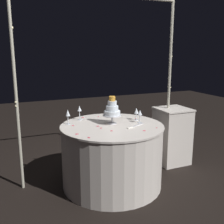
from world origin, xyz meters
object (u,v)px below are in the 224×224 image
object	(u,v)px
tiered_cake	(112,110)
wine_glass_1	(136,111)
decorative_arch	(101,62)
wine_glass_3	(79,109)
main_table	(112,155)
cake_knife	(135,126)
wine_glass_0	(68,114)
wine_glass_2	(140,113)
side_table	(172,136)

from	to	relation	value
tiered_cake	wine_glass_1	world-z (taller)	tiered_cake
decorative_arch	wine_glass_3	size ratio (longest dim) A/B	12.56
main_table	tiered_cake	xyz separation A→B (m)	(0.03, 0.06, 0.54)
decorative_arch	cake_knife	bearing A→B (deg)	-66.52
tiered_cake	wine_glass_0	xyz separation A→B (m)	(-0.48, 0.18, -0.04)
main_table	wine_glass_3	bearing A→B (deg)	125.83
decorative_arch	cake_knife	size ratio (longest dim) A/B	8.13
main_table	wine_glass_2	xyz separation A→B (m)	(0.35, -0.03, 0.49)
tiered_cake	wine_glass_3	bearing A→B (deg)	132.70
decorative_arch	side_table	bearing A→B (deg)	-2.99
tiered_cake	wine_glass_3	size ratio (longest dim) A/B	1.84
decorative_arch	tiered_cake	world-z (taller)	decorative_arch
wine_glass_2	cake_knife	bearing A→B (deg)	-137.87
cake_knife	side_table	bearing A→B (deg)	27.45
main_table	wine_glass_0	xyz separation A→B (m)	(-0.46, 0.24, 0.50)
tiered_cake	main_table	bearing A→B (deg)	-114.74
main_table	wine_glass_0	distance (m)	0.72
tiered_cake	wine_glass_3	xyz separation A→B (m)	(-0.30, 0.33, -0.03)
main_table	wine_glass_1	distance (m)	0.62
cake_knife	tiered_cake	bearing A→B (deg)	132.30
decorative_arch	wine_glass_1	world-z (taller)	decorative_arch
tiered_cake	cake_knife	world-z (taller)	tiered_cake
wine_glass_1	wine_glass_3	bearing A→B (deg)	156.24
cake_knife	wine_glass_1	bearing A→B (deg)	58.22
side_table	wine_glass_2	world-z (taller)	wine_glass_2
side_table	cake_knife	bearing A→B (deg)	-152.55
wine_glass_0	wine_glass_3	size ratio (longest dim) A/B	0.98
main_table	wine_glass_2	distance (m)	0.60
wine_glass_1	side_table	bearing A→B (deg)	15.22
decorative_arch	wine_glass_0	xyz separation A→B (m)	(-0.46, -0.10, -0.59)
wine_glass_2	tiered_cake	bearing A→B (deg)	164.28
wine_glass_3	tiered_cake	bearing A→B (deg)	-47.30
wine_glass_3	cake_knife	distance (m)	0.74
main_table	tiered_cake	bearing A→B (deg)	65.26
tiered_cake	cake_knife	bearing A→B (deg)	-47.70
side_table	wine_glass_2	bearing A→B (deg)	-155.84
main_table	cake_knife	xyz separation A→B (m)	(0.21, -0.15, 0.38)
tiered_cake	wine_glass_2	bearing A→B (deg)	-15.72
wine_glass_3	cake_knife	xyz separation A→B (m)	(0.49, -0.53, -0.13)
decorative_arch	wine_glass_3	world-z (taller)	decorative_arch
wine_glass_0	wine_glass_3	distance (m)	0.23
decorative_arch	cake_knife	distance (m)	0.89
side_table	wine_glass_2	distance (m)	0.90
main_table	wine_glass_1	world-z (taller)	wine_glass_1
side_table	wine_glass_0	world-z (taller)	wine_glass_0
main_table	wine_glass_2	world-z (taller)	wine_glass_2
decorative_arch	side_table	distance (m)	1.50
side_table	cake_knife	size ratio (longest dim) A/B	2.91
side_table	wine_glass_3	size ratio (longest dim) A/B	4.50
main_table	cake_knife	size ratio (longest dim) A/B	4.36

